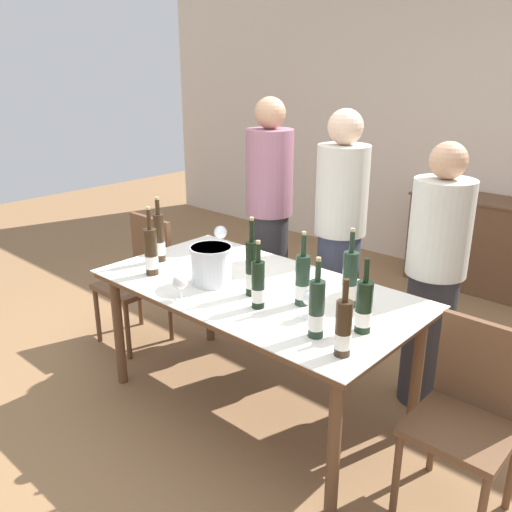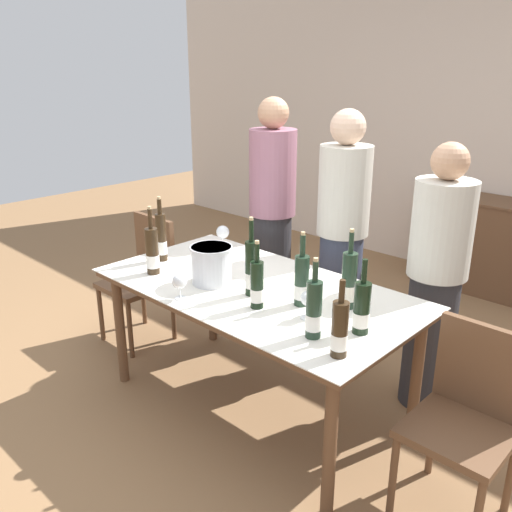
{
  "view_description": "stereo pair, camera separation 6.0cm",
  "coord_description": "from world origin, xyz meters",
  "px_view_note": "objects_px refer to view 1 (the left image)",
  "views": [
    {
      "loc": [
        1.84,
        -2.03,
        1.92
      ],
      "look_at": [
        0.0,
        0.0,
        0.94
      ],
      "focal_mm": 38.0,
      "sensor_mm": 36.0,
      "label": 1
    },
    {
      "loc": [
        1.88,
        -1.98,
        1.92
      ],
      "look_at": [
        0.0,
        0.0,
        0.94
      ],
      "focal_mm": 38.0,
      "sensor_mm": 36.0,
      "label": 2
    }
  ],
  "objects_px": {
    "wine_bottle_8": "(258,286)",
    "wine_bottle_6": "(350,281)",
    "wine_bottle_5": "(316,310)",
    "wine_bottle_7": "(364,308)",
    "wine_glass_1": "(310,299)",
    "dining_table": "(256,299)",
    "wine_bottle_3": "(252,269)",
    "wine_bottle_4": "(343,330)",
    "wine_glass_2": "(180,282)",
    "chair_left_end": "(141,272)",
    "ice_bucket": "(211,264)",
    "person_guest_left": "(339,240)",
    "wine_bottle_2": "(159,239)",
    "sideboard_cabinet": "(481,244)",
    "chair_right_end": "(471,408)",
    "wine_glass_0": "(220,233)",
    "person_host": "(269,219)",
    "wine_bottle_1": "(303,281)",
    "person_guest_right": "(434,281)",
    "wine_bottle_0": "(151,253)"
  },
  "relations": [
    {
      "from": "person_host",
      "to": "wine_bottle_2",
      "type": "bearing_deg",
      "value": -97.02
    },
    {
      "from": "wine_glass_1",
      "to": "person_guest_right",
      "type": "bearing_deg",
      "value": 73.7
    },
    {
      "from": "chair_left_end",
      "to": "person_host",
      "type": "xyz_separation_m",
      "value": [
        0.58,
        0.72,
        0.35
      ]
    },
    {
      "from": "sideboard_cabinet",
      "to": "wine_bottle_7",
      "type": "distance_m",
      "value": 2.81
    },
    {
      "from": "sideboard_cabinet",
      "to": "wine_glass_1",
      "type": "height_order",
      "value": "wine_glass_1"
    },
    {
      "from": "wine_glass_1",
      "to": "chair_right_end",
      "type": "bearing_deg",
      "value": 14.52
    },
    {
      "from": "person_guest_left",
      "to": "wine_bottle_2",
      "type": "bearing_deg",
      "value": -128.29
    },
    {
      "from": "wine_bottle_3",
      "to": "wine_glass_1",
      "type": "height_order",
      "value": "wine_bottle_3"
    },
    {
      "from": "wine_bottle_8",
      "to": "person_guest_left",
      "type": "height_order",
      "value": "person_guest_left"
    },
    {
      "from": "wine_bottle_0",
      "to": "wine_bottle_8",
      "type": "distance_m",
      "value": 0.76
    },
    {
      "from": "wine_bottle_1",
      "to": "wine_glass_1",
      "type": "xyz_separation_m",
      "value": [
        0.12,
        -0.1,
        -0.03
      ]
    },
    {
      "from": "ice_bucket",
      "to": "wine_bottle_5",
      "type": "height_order",
      "value": "wine_bottle_5"
    },
    {
      "from": "ice_bucket",
      "to": "wine_bottle_6",
      "type": "height_order",
      "value": "wine_bottle_6"
    },
    {
      "from": "chair_left_end",
      "to": "wine_bottle_7",
      "type": "bearing_deg",
      "value": -4.35
    },
    {
      "from": "wine_bottle_4",
      "to": "wine_bottle_6",
      "type": "distance_m",
      "value": 0.49
    },
    {
      "from": "wine_bottle_3",
      "to": "person_host",
      "type": "bearing_deg",
      "value": 126.27
    },
    {
      "from": "wine_glass_2",
      "to": "person_guest_left",
      "type": "distance_m",
      "value": 1.21
    },
    {
      "from": "wine_bottle_6",
      "to": "wine_glass_2",
      "type": "bearing_deg",
      "value": -143.36
    },
    {
      "from": "wine_bottle_1",
      "to": "sideboard_cabinet",
      "type": "bearing_deg",
      "value": 91.33
    },
    {
      "from": "dining_table",
      "to": "wine_bottle_8",
      "type": "xyz_separation_m",
      "value": [
        0.18,
        -0.19,
        0.19
      ]
    },
    {
      "from": "wine_bottle_2",
      "to": "person_host",
      "type": "relative_size",
      "value": 0.24
    },
    {
      "from": "wine_glass_2",
      "to": "chair_left_end",
      "type": "bearing_deg",
      "value": 155.08
    },
    {
      "from": "sideboard_cabinet",
      "to": "person_guest_left",
      "type": "bearing_deg",
      "value": -98.17
    },
    {
      "from": "sideboard_cabinet",
      "to": "wine_glass_1",
      "type": "xyz_separation_m",
      "value": [
        0.18,
        -2.78,
        0.45
      ]
    },
    {
      "from": "wine_glass_2",
      "to": "chair_right_end",
      "type": "distance_m",
      "value": 1.49
    },
    {
      "from": "person_host",
      "to": "ice_bucket",
      "type": "bearing_deg",
      "value": -67.46
    },
    {
      "from": "wine_bottle_5",
      "to": "wine_glass_2",
      "type": "bearing_deg",
      "value": -169.11
    },
    {
      "from": "sideboard_cabinet",
      "to": "wine_glass_1",
      "type": "relative_size",
      "value": 8.83
    },
    {
      "from": "person_guest_left",
      "to": "person_guest_right",
      "type": "bearing_deg",
      "value": -6.93
    },
    {
      "from": "wine_bottle_8",
      "to": "wine_bottle_6",
      "type": "bearing_deg",
      "value": 43.65
    },
    {
      "from": "wine_bottle_4",
      "to": "wine_glass_1",
      "type": "relative_size",
      "value": 2.44
    },
    {
      "from": "dining_table",
      "to": "wine_bottle_3",
      "type": "bearing_deg",
      "value": -59.8
    },
    {
      "from": "wine_glass_1",
      "to": "dining_table",
      "type": "bearing_deg",
      "value": 166.02
    },
    {
      "from": "wine_bottle_6",
      "to": "person_guest_right",
      "type": "height_order",
      "value": "person_guest_right"
    },
    {
      "from": "chair_right_end",
      "to": "person_guest_left",
      "type": "distance_m",
      "value": 1.44
    },
    {
      "from": "wine_bottle_1",
      "to": "wine_bottle_4",
      "type": "height_order",
      "value": "wine_bottle_1"
    },
    {
      "from": "wine_glass_0",
      "to": "person_guest_right",
      "type": "xyz_separation_m",
      "value": [
        1.32,
        0.38,
        -0.09
      ]
    },
    {
      "from": "wine_bottle_0",
      "to": "wine_bottle_4",
      "type": "height_order",
      "value": "wine_bottle_0"
    },
    {
      "from": "wine_glass_0",
      "to": "wine_bottle_2",
      "type": "bearing_deg",
      "value": -101.34
    },
    {
      "from": "wine_bottle_4",
      "to": "wine_glass_2",
      "type": "xyz_separation_m",
      "value": [
        -0.94,
        -0.09,
        -0.02
      ]
    },
    {
      "from": "dining_table",
      "to": "wine_glass_2",
      "type": "relative_size",
      "value": 12.96
    },
    {
      "from": "wine_bottle_5",
      "to": "wine_glass_0",
      "type": "xyz_separation_m",
      "value": [
        -1.21,
        0.58,
        -0.03
      ]
    },
    {
      "from": "wine_bottle_5",
      "to": "wine_bottle_7",
      "type": "xyz_separation_m",
      "value": [
        0.13,
        0.18,
        -0.01
      ]
    },
    {
      "from": "wine_glass_2",
      "to": "ice_bucket",
      "type": "bearing_deg",
      "value": 99.41
    },
    {
      "from": "wine_bottle_5",
      "to": "wine_bottle_3",
      "type": "bearing_deg",
      "value": 164.24
    },
    {
      "from": "wine_bottle_4",
      "to": "wine_bottle_1",
      "type": "bearing_deg",
      "value": 146.43
    },
    {
      "from": "chair_right_end",
      "to": "person_guest_left",
      "type": "height_order",
      "value": "person_guest_left"
    },
    {
      "from": "wine_bottle_6",
      "to": "chair_left_end",
      "type": "xyz_separation_m",
      "value": [
        -1.7,
        -0.04,
        -0.39
      ]
    },
    {
      "from": "dining_table",
      "to": "wine_bottle_2",
      "type": "distance_m",
      "value": 0.75
    },
    {
      "from": "wine_bottle_6",
      "to": "wine_bottle_2",
      "type": "bearing_deg",
      "value": -169.99
    }
  ]
}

